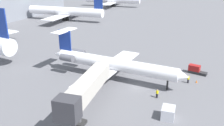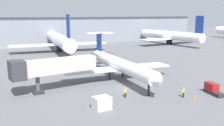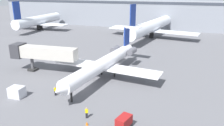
# 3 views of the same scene
# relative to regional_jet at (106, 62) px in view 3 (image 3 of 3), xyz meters

# --- Properties ---
(ground_plane) EXTENTS (400.00, 400.00, 0.10)m
(ground_plane) POSITION_rel_regional_jet_xyz_m (-2.18, -6.72, -3.45)
(ground_plane) COLOR #5B5B60
(regional_jet) EXTENTS (23.95, 31.11, 9.28)m
(regional_jet) POSITION_rel_regional_jet_xyz_m (0.00, 0.00, 0.00)
(regional_jet) COLOR white
(regional_jet) RESTS_ON ground_plane
(jet_bridge) EXTENTS (15.79, 4.24, 6.19)m
(jet_bridge) POSITION_rel_regional_jet_xyz_m (-15.23, -1.88, 1.10)
(jet_bridge) COLOR #B7B2A8
(jet_bridge) RESTS_ON ground_plane
(ground_crew_marshaller) EXTENTS (0.46, 0.47, 1.69)m
(ground_crew_marshaller) POSITION_rel_regional_jet_xyz_m (-5.05, -11.22, -2.54)
(ground_crew_marshaller) COLOR black
(ground_crew_marshaller) RESTS_ON ground_plane
(ground_crew_loader) EXTENTS (0.48, 0.44, 1.69)m
(ground_crew_loader) POSITION_rel_regional_jet_xyz_m (3.51, -15.88, -2.54)
(ground_crew_loader) COLOR black
(ground_crew_loader) RESTS_ON ground_plane
(baggage_tug_lead) EXTENTS (2.25, 4.21, 1.90)m
(baggage_tug_lead) POSITION_rel_regional_jet_xyz_m (9.37, -16.96, -2.56)
(baggage_tug_lead) COLOR #262628
(baggage_tug_lead) RESTS_ON ground_plane
(cargo_container_uld) EXTENTS (2.56, 2.10, 1.89)m
(cargo_container_uld) POSITION_rel_regional_jet_xyz_m (-10.94, -14.14, -2.45)
(cargo_container_uld) COLOR silver
(cargo_container_uld) RESTS_ON ground_plane
(traffic_cone_near) EXTENTS (0.36, 0.36, 0.55)m
(traffic_cone_near) POSITION_rel_regional_jet_xyz_m (4.36, -17.52, -3.12)
(traffic_cone_near) COLOR orange
(traffic_cone_near) RESTS_ON ground_plane
(terminal_building) EXTENTS (173.25, 22.35, 12.81)m
(terminal_building) POSITION_rel_regional_jet_xyz_m (-2.18, 75.80, 3.02)
(terminal_building) COLOR gray
(terminal_building) RESTS_ON ground_plane
(parked_airliner_west_mid) EXTENTS (27.89, 32.98, 13.61)m
(parked_airliner_west_mid) POSITION_rel_regional_jet_xyz_m (-52.08, 44.70, 1.01)
(parked_airliner_west_mid) COLOR silver
(parked_airliner_west_mid) RESTS_ON ground_plane
(parked_airliner_centre) EXTENTS (35.83, 42.27, 13.79)m
(parked_airliner_centre) POSITION_rel_regional_jet_xyz_m (0.77, 45.45, 1.09)
(parked_airliner_centre) COLOR silver
(parked_airliner_centre) RESTS_ON ground_plane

